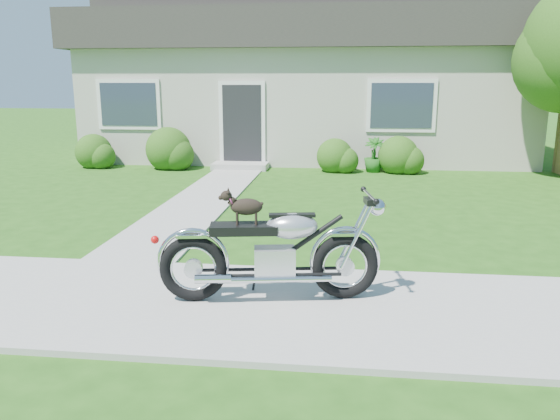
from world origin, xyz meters
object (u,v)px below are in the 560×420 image
Objects in this scene: house at (308,82)px; potted_plant_right at (374,155)px; motorcycle_with_dog at (274,252)px; potted_plant_left at (166,152)px.

house is 4.28m from potted_plant_right.
motorcycle_with_dog is (-1.40, -8.44, 0.11)m from potted_plant_right.
house reaches higher than potted_plant_right.
motorcycle_with_dog is at bearing -99.44° from potted_plant_right.
potted_plant_right is (5.27, 0.00, 0.01)m from potted_plant_left.
house is 15.33× the size of potted_plant_left.
potted_plant_right is 0.38× the size of motorcycle_with_dog.
motorcycle_with_dog is (3.86, -8.44, 0.13)m from potted_plant_left.
house is 12.00m from motorcycle_with_dog.
house is 14.87× the size of potted_plant_right.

